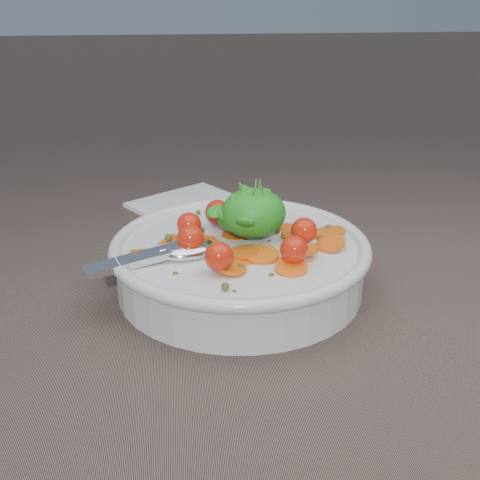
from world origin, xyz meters
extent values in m
plane|color=#6E594E|center=(0.00, 0.00, 0.00)|extent=(6.00, 6.00, 0.00)
cylinder|color=silver|center=(0.01, -0.03, 0.02)|extent=(0.24, 0.24, 0.05)
torus|color=silver|center=(0.01, -0.03, 0.05)|extent=(0.25, 0.25, 0.01)
cylinder|color=silver|center=(0.01, -0.03, 0.00)|extent=(0.12, 0.12, 0.01)
cylinder|color=brown|center=(0.01, -0.03, 0.02)|extent=(0.22, 0.22, 0.03)
cylinder|color=orange|center=(-0.03, -0.03, 0.05)|extent=(0.03, 0.03, 0.01)
cylinder|color=orange|center=(0.07, -0.06, 0.05)|extent=(0.03, 0.03, 0.01)
cylinder|color=orange|center=(-0.08, -0.05, 0.05)|extent=(0.04, 0.04, 0.01)
cylinder|color=orange|center=(0.03, -0.06, 0.05)|extent=(0.03, 0.03, 0.01)
cylinder|color=orange|center=(0.01, -0.06, 0.04)|extent=(0.04, 0.04, 0.01)
cylinder|color=orange|center=(-0.02, -0.02, 0.04)|extent=(0.03, 0.03, 0.01)
cylinder|color=orange|center=(-0.02, -0.03, 0.04)|extent=(0.04, 0.04, 0.01)
cylinder|color=orange|center=(0.10, -0.05, 0.05)|extent=(0.04, 0.04, 0.01)
cylinder|color=orange|center=(0.00, -0.09, 0.05)|extent=(0.04, 0.04, 0.01)
cylinder|color=orange|center=(0.01, 0.00, 0.05)|extent=(0.04, 0.04, 0.00)
cylinder|color=orange|center=(0.07, -0.02, 0.05)|extent=(0.03, 0.03, 0.00)
cylinder|color=orange|center=(0.10, -0.02, 0.05)|extent=(0.04, 0.04, 0.01)
cylinder|color=orange|center=(-0.06, -0.01, 0.04)|extent=(0.04, 0.04, 0.01)
cylinder|color=orange|center=(0.05, -0.09, 0.05)|extent=(0.03, 0.03, 0.01)
cylinder|color=orange|center=(0.07, 0.01, 0.05)|extent=(0.03, 0.03, 0.01)
cylinder|color=orange|center=(0.04, 0.02, 0.05)|extent=(0.03, 0.03, 0.01)
cylinder|color=orange|center=(-0.03, -0.03, 0.05)|extent=(0.03, 0.03, 0.01)
cylinder|color=orange|center=(0.01, -0.05, 0.05)|extent=(0.04, 0.04, 0.01)
sphere|color=#4D4B19|center=(-0.05, -0.08, 0.04)|extent=(0.01, 0.01, 0.01)
sphere|color=#4D4B19|center=(0.10, -0.05, 0.04)|extent=(0.01, 0.01, 0.01)
sphere|color=#4D4B19|center=(0.03, -0.10, 0.04)|extent=(0.01, 0.01, 0.01)
sphere|color=#4D4B19|center=(-0.02, 0.00, 0.05)|extent=(0.01, 0.01, 0.01)
sphere|color=#4D4B19|center=(0.00, -0.12, 0.04)|extent=(0.00, 0.00, 0.00)
sphere|color=#4D4B19|center=(0.04, 0.03, 0.05)|extent=(0.01, 0.01, 0.01)
sphere|color=#4D4B19|center=(-0.08, -0.05, 0.05)|extent=(0.01, 0.01, 0.01)
sphere|color=#4D4B19|center=(0.10, -0.01, 0.05)|extent=(0.01, 0.01, 0.01)
sphere|color=#4D4B19|center=(0.03, 0.01, 0.05)|extent=(0.01, 0.01, 0.01)
sphere|color=#4D4B19|center=(-0.01, -0.12, 0.05)|extent=(0.01, 0.01, 0.01)
sphere|color=#4D4B19|center=(0.04, -0.02, 0.04)|extent=(0.01, 0.01, 0.01)
sphere|color=#4D4B19|center=(0.01, -0.08, 0.05)|extent=(0.01, 0.01, 0.01)
sphere|color=#4D4B19|center=(0.05, -0.01, 0.05)|extent=(0.01, 0.01, 0.01)
sphere|color=#4D4B19|center=(0.11, 0.00, 0.04)|extent=(0.01, 0.01, 0.01)
sphere|color=#4D4B19|center=(-0.05, -0.02, 0.05)|extent=(0.01, 0.01, 0.01)
sphere|color=#4D4B19|center=(-0.02, 0.05, 0.05)|extent=(0.01, 0.01, 0.01)
sphere|color=red|center=(0.07, -0.04, 0.06)|extent=(0.02, 0.02, 0.02)
sphere|color=red|center=(0.05, 0.02, 0.06)|extent=(0.03, 0.03, 0.03)
sphere|color=red|center=(0.00, 0.02, 0.06)|extent=(0.03, 0.03, 0.03)
sphere|color=red|center=(-0.03, -0.01, 0.06)|extent=(0.02, 0.02, 0.02)
sphere|color=red|center=(-0.03, -0.05, 0.06)|extent=(0.03, 0.03, 0.03)
sphere|color=red|center=(-0.01, -0.09, 0.06)|extent=(0.03, 0.03, 0.03)
sphere|color=red|center=(0.06, -0.08, 0.06)|extent=(0.02, 0.02, 0.02)
ellipsoid|color=green|center=(0.03, -0.02, 0.07)|extent=(0.06, 0.05, 0.05)
ellipsoid|color=green|center=(0.01, -0.01, 0.07)|extent=(0.04, 0.04, 0.03)
ellipsoid|color=green|center=(0.01, -0.02, 0.09)|extent=(0.02, 0.02, 0.01)
ellipsoid|color=green|center=(0.04, -0.01, 0.08)|extent=(0.03, 0.02, 0.02)
ellipsoid|color=green|center=(0.02, -0.02, 0.10)|extent=(0.02, 0.02, 0.02)
ellipsoid|color=green|center=(0.02, -0.02, 0.09)|extent=(0.03, 0.03, 0.02)
ellipsoid|color=green|center=(0.02, -0.03, 0.08)|extent=(0.02, 0.03, 0.03)
ellipsoid|color=green|center=(0.03, -0.02, 0.09)|extent=(0.02, 0.02, 0.01)
ellipsoid|color=green|center=(0.05, -0.01, 0.08)|extent=(0.02, 0.02, 0.02)
ellipsoid|color=green|center=(0.04, -0.02, 0.08)|extent=(0.03, 0.03, 0.02)
ellipsoid|color=green|center=(0.02, 0.03, 0.07)|extent=(0.02, 0.02, 0.02)
ellipsoid|color=green|center=(-0.01, -0.01, 0.08)|extent=(0.03, 0.03, 0.01)
ellipsoid|color=green|center=(0.02, -0.02, 0.08)|extent=(0.02, 0.02, 0.02)
ellipsoid|color=green|center=(0.02, -0.05, 0.08)|extent=(0.03, 0.02, 0.02)
ellipsoid|color=green|center=(0.00, -0.02, 0.07)|extent=(0.03, 0.03, 0.02)
ellipsoid|color=green|center=(0.03, -0.01, 0.09)|extent=(0.03, 0.03, 0.02)
ellipsoid|color=green|center=(0.03, -0.02, 0.09)|extent=(0.02, 0.03, 0.01)
ellipsoid|color=green|center=(0.04, -0.01, 0.09)|extent=(0.02, 0.02, 0.01)
ellipsoid|color=green|center=(0.02, -0.01, 0.09)|extent=(0.03, 0.03, 0.02)
ellipsoid|color=green|center=(0.04, -0.03, 0.08)|extent=(0.03, 0.03, 0.02)
ellipsoid|color=green|center=(0.02, -0.03, 0.09)|extent=(0.02, 0.02, 0.02)
ellipsoid|color=green|center=(0.04, -0.03, 0.09)|extent=(0.02, 0.02, 0.02)
ellipsoid|color=green|center=(0.04, -0.02, 0.08)|extent=(0.03, 0.03, 0.02)
ellipsoid|color=green|center=(0.02, -0.02, 0.08)|extent=(0.03, 0.03, 0.02)
ellipsoid|color=green|center=(0.04, -0.02, 0.08)|extent=(0.03, 0.03, 0.03)
ellipsoid|color=green|center=(0.05, -0.03, 0.08)|extent=(0.03, 0.03, 0.02)
ellipsoid|color=green|center=(0.00, -0.02, 0.08)|extent=(0.02, 0.02, 0.02)
cylinder|color=#4C8C33|center=(0.02, -0.02, 0.09)|extent=(0.00, 0.01, 0.04)
cylinder|color=#4C8C33|center=(0.03, -0.01, 0.09)|extent=(0.01, 0.01, 0.04)
cylinder|color=#4C8C33|center=(0.03, -0.02, 0.09)|extent=(0.01, 0.01, 0.04)
cylinder|color=#4C8C33|center=(0.02, -0.03, 0.09)|extent=(0.01, 0.02, 0.04)
cylinder|color=#4C8C33|center=(0.02, -0.01, 0.09)|extent=(0.00, 0.01, 0.04)
cylinder|color=#4C8C33|center=(0.04, -0.03, 0.09)|extent=(0.01, 0.01, 0.04)
ellipsoid|color=silver|center=(-0.04, -0.05, 0.05)|extent=(0.06, 0.05, 0.02)
cube|color=silver|center=(-0.08, -0.06, 0.05)|extent=(0.11, 0.05, 0.02)
cylinder|color=silver|center=(-0.05, -0.05, 0.05)|extent=(0.02, 0.01, 0.01)
cube|color=white|center=(-0.03, 0.21, 0.00)|extent=(0.18, 0.18, 0.01)
camera|label=1|loc=(-0.04, -0.55, 0.28)|focal=45.00mm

